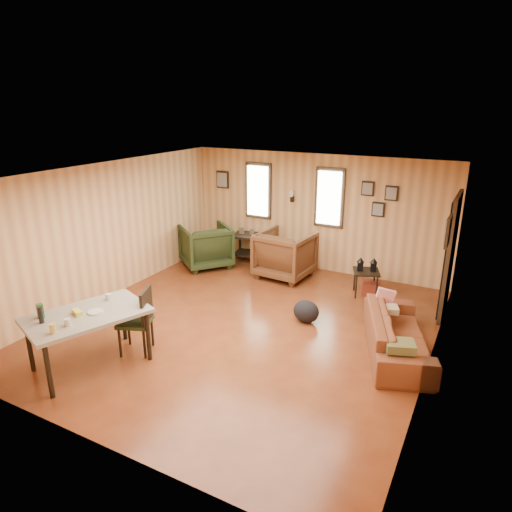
{
  "coord_description": "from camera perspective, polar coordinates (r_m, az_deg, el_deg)",
  "views": [
    {
      "loc": [
        3.2,
        -5.64,
        3.39
      ],
      "look_at": [
        0.0,
        0.4,
        1.05
      ],
      "focal_mm": 32.0,
      "sensor_mm": 36.0,
      "label": 1
    }
  ],
  "objects": [
    {
      "name": "room",
      "position": [
        7.0,
        0.74,
        0.7
      ],
      "size": [
        5.54,
        6.04,
        2.44
      ],
      "color": "brown",
      "rests_on": "ground"
    },
    {
      "name": "sofa",
      "position": [
        6.74,
        17.31,
        -8.54
      ],
      "size": [
        1.19,
        2.03,
        0.76
      ],
      "primitive_type": "imported",
      "rotation": [
        0.0,
        0.0,
        1.91
      ],
      "color": "brown",
      "rests_on": "ground"
    },
    {
      "name": "recliner_brown",
      "position": [
        9.11,
        3.68,
        0.46
      ],
      "size": [
        1.08,
        1.02,
        1.03
      ],
      "primitive_type": "imported",
      "rotation": [
        0.0,
        0.0,
        3.06
      ],
      "color": "#533019",
      "rests_on": "ground"
    },
    {
      "name": "recliner_green",
      "position": [
        9.74,
        -6.3,
        1.48
      ],
      "size": [
        1.3,
        1.31,
        0.99
      ],
      "primitive_type": "imported",
      "rotation": [
        0.0,
        0.0,
        -2.24
      ],
      "color": "#222E15",
      "rests_on": "ground"
    },
    {
      "name": "end_table",
      "position": [
        9.99,
        -1.1,
        1.64
      ],
      "size": [
        0.68,
        0.64,
        0.77
      ],
      "rotation": [
        0.0,
        0.0,
        0.17
      ],
      "color": "black",
      "rests_on": "ground"
    },
    {
      "name": "side_table",
      "position": [
        8.47,
        13.64,
        -1.66
      ],
      "size": [
        0.58,
        0.58,
        0.72
      ],
      "rotation": [
        0.0,
        0.0,
        0.36
      ],
      "color": "black",
      "rests_on": "ground"
    },
    {
      "name": "cooler",
      "position": [
        8.69,
        14.17,
        -3.88
      ],
      "size": [
        0.35,
        0.28,
        0.22
      ],
      "rotation": [
        0.0,
        0.0,
        0.19
      ],
      "color": "maroon",
      "rests_on": "ground"
    },
    {
      "name": "backpack",
      "position": [
        7.4,
        6.29,
        -6.9
      ],
      "size": [
        0.46,
        0.37,
        0.37
      ],
      "rotation": [
        0.0,
        0.0,
        -0.13
      ],
      "color": "black",
      "rests_on": "ground"
    },
    {
      "name": "sofa_pillows",
      "position": [
        6.61,
        16.7,
        -7.97
      ],
      "size": [
        0.85,
        1.52,
        0.31
      ],
      "rotation": [
        0.0,
        0.0,
        0.36
      ],
      "color": "#4C4F2C",
      "rests_on": "sofa"
    },
    {
      "name": "dining_table",
      "position": [
        6.38,
        -20.48,
        -7.32
      ],
      "size": [
        1.39,
        1.73,
        0.99
      ],
      "rotation": [
        0.0,
        0.0,
        -0.37
      ],
      "color": "gray",
      "rests_on": "ground"
    },
    {
      "name": "dining_chair",
      "position": [
        6.59,
        -14.34,
        -7.43
      ],
      "size": [
        0.56,
        0.56,
        0.95
      ],
      "rotation": [
        0.0,
        0.0,
        0.39
      ],
      "color": "#222E15",
      "rests_on": "ground"
    }
  ]
}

